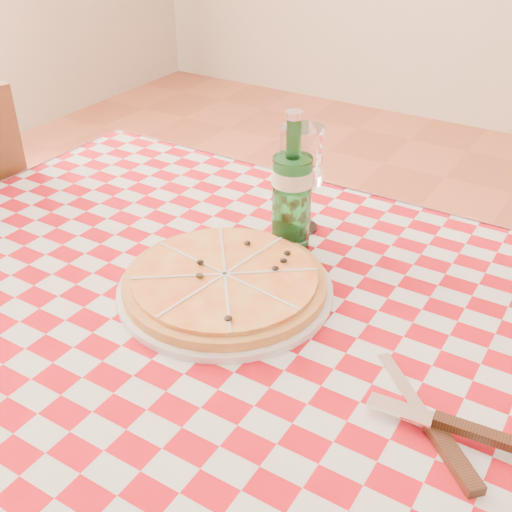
% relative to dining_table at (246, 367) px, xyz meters
% --- Properties ---
extents(dining_table, '(1.20, 0.80, 0.75)m').
position_rel_dining_table_xyz_m(dining_table, '(0.00, 0.00, 0.00)').
color(dining_table, brown).
rests_on(dining_table, ground).
extents(tablecloth, '(1.30, 0.90, 0.01)m').
position_rel_dining_table_xyz_m(tablecloth, '(0.00, 0.00, 0.09)').
color(tablecloth, '#A20A14').
rests_on(tablecloth, dining_table).
extents(pizza_plate, '(0.36, 0.36, 0.04)m').
position_rel_dining_table_xyz_m(pizza_plate, '(-0.06, 0.03, 0.12)').
color(pizza_plate, '#D19045').
rests_on(pizza_plate, tablecloth).
extents(water_bottle, '(0.07, 0.07, 0.23)m').
position_rel_dining_table_xyz_m(water_bottle, '(-0.04, 0.19, 0.22)').
color(water_bottle, '#1A682A').
rests_on(water_bottle, tablecloth).
extents(wine_glass, '(0.08, 0.08, 0.18)m').
position_rel_dining_table_xyz_m(wine_glass, '(-0.06, 0.26, 0.19)').
color(wine_glass, white).
rests_on(wine_glass, tablecloth).
extents(cutlery, '(0.28, 0.26, 0.03)m').
position_rel_dining_table_xyz_m(cutlery, '(0.29, -0.07, 0.11)').
color(cutlery, silver).
rests_on(cutlery, tablecloth).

